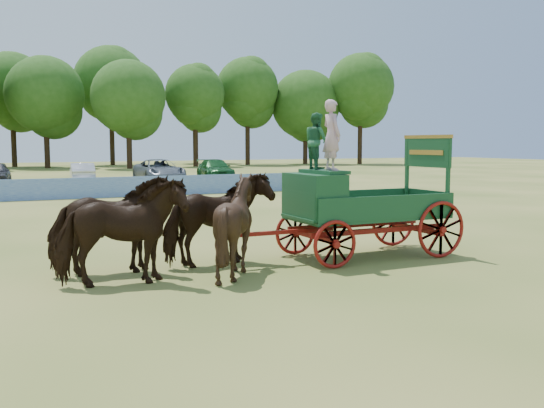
% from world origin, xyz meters
% --- Properties ---
extents(ground, '(160.00, 160.00, 0.00)m').
position_xyz_m(ground, '(0.00, 0.00, 0.00)').
color(ground, tan).
rests_on(ground, ground).
extents(horse_lead_left, '(2.59, 1.33, 2.12)m').
position_xyz_m(horse_lead_left, '(-3.26, -1.81, 1.06)').
color(horse_lead_left, black).
rests_on(horse_lead_left, ground).
extents(horse_lead_right, '(2.54, 1.21, 2.12)m').
position_xyz_m(horse_lead_right, '(-3.26, -0.71, 1.06)').
color(horse_lead_right, black).
rests_on(horse_lead_right, ground).
extents(horse_wheel_left, '(2.26, 2.10, 2.12)m').
position_xyz_m(horse_wheel_left, '(-0.86, -1.81, 1.06)').
color(horse_wheel_left, black).
rests_on(horse_wheel_left, ground).
extents(horse_wheel_right, '(2.68, 1.58, 2.12)m').
position_xyz_m(horse_wheel_right, '(-0.86, -0.71, 1.06)').
color(horse_wheel_right, black).
rests_on(horse_wheel_right, ground).
extents(farm_dray, '(6.00, 2.00, 3.77)m').
position_xyz_m(farm_dray, '(2.12, -1.25, 1.57)').
color(farm_dray, maroon).
rests_on(farm_dray, ground).
extents(sponsor_banner, '(26.00, 0.08, 1.05)m').
position_xyz_m(sponsor_banner, '(-1.00, 18.00, 0.53)').
color(sponsor_banner, '#1E47A4').
rests_on(sponsor_banner, ground).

